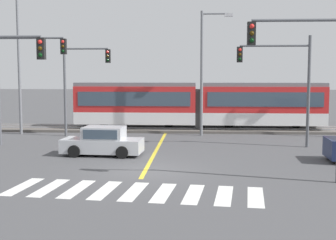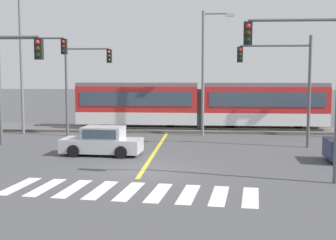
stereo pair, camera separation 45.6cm
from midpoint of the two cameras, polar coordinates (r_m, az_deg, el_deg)
ground_plane at (r=20.96m, az=-3.43°, el=-6.20°), size 200.00×200.00×0.00m
track_bed at (r=35.47m, az=-0.47°, el=-1.09°), size 120.00×4.00×0.18m
rail_near at (r=34.74m, az=-0.55°, el=-1.00°), size 120.00×0.08×0.10m
rail_far at (r=36.16m, az=-0.38°, el=-0.73°), size 120.00×0.08×0.10m
light_rail_tram at (r=35.19m, az=3.41°, el=2.05°), size 18.50×2.64×3.43m
crosswalk_stripe_0 at (r=19.00m, az=-18.00°, el=-7.72°), size 0.85×2.84×0.01m
crosswalk_stripe_1 at (r=18.52m, az=-14.96°, el=-7.98°), size 0.85×2.84×0.01m
crosswalk_stripe_2 at (r=18.10m, az=-11.76°, el=-8.23°), size 0.85×2.84×0.01m
crosswalk_stripe_3 at (r=17.73m, az=-8.41°, el=-8.46°), size 0.85×2.84×0.01m
crosswalk_stripe_4 at (r=17.43m, az=-4.93°, el=-8.67°), size 0.85×2.84×0.01m
crosswalk_stripe_5 at (r=17.19m, az=-1.34°, el=-8.86°), size 0.85×2.84×0.01m
crosswalk_stripe_6 at (r=17.02m, az=2.34°, el=-9.01°), size 0.85×2.84×0.01m
crosswalk_stripe_7 at (r=16.92m, az=6.08°, el=-9.13°), size 0.85×2.84×0.01m
crosswalk_stripe_8 at (r=16.89m, az=9.86°, el=-9.21°), size 0.85×2.84×0.01m
lane_centre_line at (r=26.39m, az=-1.93°, el=-3.68°), size 0.20×14.44×0.01m
sedan_crossing at (r=24.95m, az=-8.49°, el=-2.68°), size 4.30×2.12×1.52m
traffic_light_near_right at (r=19.04m, az=16.35°, el=5.81°), size 3.75×0.38×6.67m
traffic_light_mid_right at (r=27.97m, az=13.59°, el=5.40°), size 4.25×0.38×6.48m
traffic_light_far_left at (r=32.44m, az=-11.12°, el=5.37°), size 3.25×0.38×6.34m
traffic_light_mid_left at (r=29.16m, az=-18.01°, el=5.77°), size 4.25×0.38×6.70m
street_lamp_west at (r=34.50m, az=-17.78°, el=7.60°), size 2.38×0.28×9.95m
street_lamp_centre at (r=32.26m, az=4.08°, el=6.65°), size 2.17×0.28×8.51m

